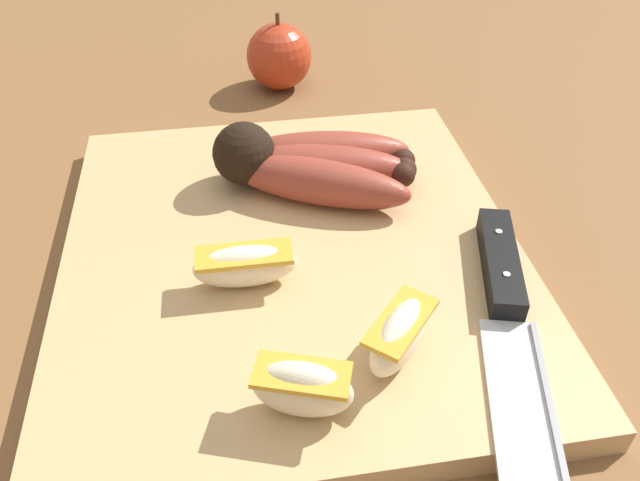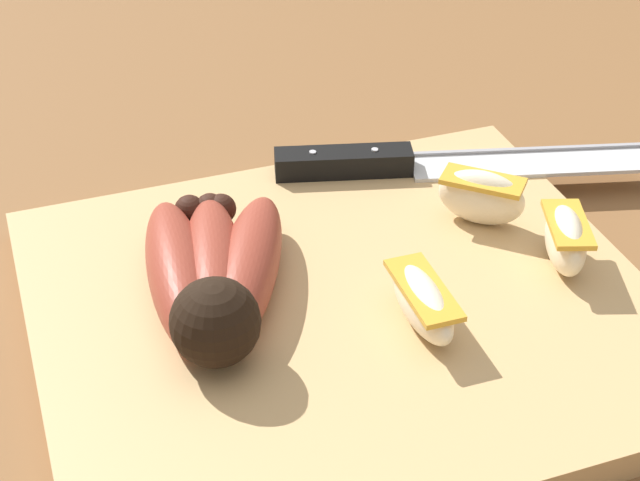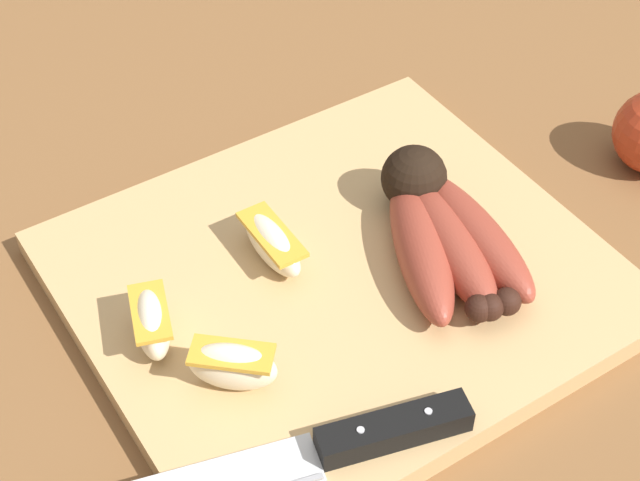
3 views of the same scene
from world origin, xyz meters
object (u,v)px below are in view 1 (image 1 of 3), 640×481
(banana_bunch, at_px, (310,165))
(apple_wedge_far, at_px, (245,265))
(whole_apple, at_px, (279,56))
(chefs_knife, at_px, (509,316))
(apple_wedge_middle, at_px, (399,336))
(apple_wedge_near, at_px, (302,388))

(banana_bunch, distance_m, apple_wedge_far, 0.13)
(apple_wedge_far, height_order, whole_apple, whole_apple)
(banana_bunch, relative_size, apple_wedge_far, 2.36)
(apple_wedge_far, distance_m, whole_apple, 0.34)
(chefs_knife, xyz_separation_m, apple_wedge_middle, (-0.02, 0.08, 0.01))
(banana_bunch, height_order, chefs_knife, banana_bunch)
(banana_bunch, distance_m, whole_apple, 0.22)
(chefs_knife, height_order, apple_wedge_far, apple_wedge_far)
(apple_wedge_middle, xyz_separation_m, apple_wedge_far, (0.08, 0.09, -0.00))
(chefs_knife, xyz_separation_m, whole_apple, (0.40, 0.10, 0.01))
(apple_wedge_near, height_order, apple_wedge_middle, apple_wedge_middle)
(apple_wedge_near, xyz_separation_m, apple_wedge_far, (0.11, 0.02, -0.00))
(apple_wedge_far, bearing_deg, banana_bunch, -28.86)
(apple_wedge_middle, height_order, apple_wedge_far, apple_wedge_middle)
(apple_wedge_far, relative_size, whole_apple, 0.85)
(banana_bunch, bearing_deg, whole_apple, 0.20)
(apple_wedge_near, xyz_separation_m, apple_wedge_middle, (0.03, -0.06, 0.00))
(apple_wedge_near, bearing_deg, banana_bunch, -9.53)
(banana_bunch, xyz_separation_m, apple_wedge_middle, (-0.19, -0.02, 0.00))
(apple_wedge_near, bearing_deg, apple_wedge_far, 12.43)
(chefs_knife, bearing_deg, banana_bunch, 30.67)
(apple_wedge_middle, relative_size, whole_apple, 0.72)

